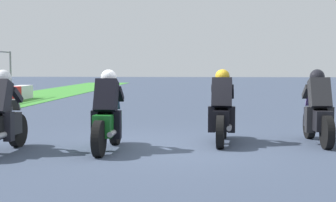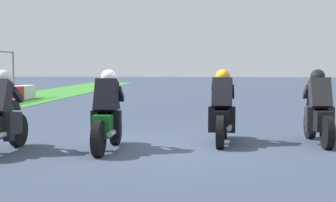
{
  "view_description": "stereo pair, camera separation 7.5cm",
  "coord_description": "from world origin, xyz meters",
  "px_view_note": "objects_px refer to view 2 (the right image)",
  "views": [
    {
      "loc": [
        -9.7,
        -0.67,
        1.58
      ],
      "look_at": [
        -0.1,
        0.02,
        0.9
      ],
      "focal_mm": 53.6,
      "sensor_mm": 36.0,
      "label": 1
    },
    {
      "loc": [
        -9.7,
        -0.74,
        1.58
      ],
      "look_at": [
        -0.1,
        0.02,
        0.9
      ],
      "focal_mm": 53.6,
      "sensor_mm": 36.0,
      "label": 2
    }
  ],
  "objects_px": {
    "rider_lane_c": "(108,117)",
    "rider_lane_d": "(1,119)",
    "rider_lane_a": "(319,113)",
    "rider_lane_b": "(222,113)"
  },
  "relations": [
    {
      "from": "rider_lane_c",
      "to": "rider_lane_d",
      "type": "bearing_deg",
      "value": 104.26
    },
    {
      "from": "rider_lane_c",
      "to": "rider_lane_d",
      "type": "relative_size",
      "value": 1.0
    },
    {
      "from": "rider_lane_b",
      "to": "rider_lane_c",
      "type": "height_order",
      "value": "same"
    },
    {
      "from": "rider_lane_a",
      "to": "rider_lane_d",
      "type": "bearing_deg",
      "value": 102.77
    },
    {
      "from": "rider_lane_a",
      "to": "rider_lane_b",
      "type": "height_order",
      "value": "same"
    },
    {
      "from": "rider_lane_b",
      "to": "rider_lane_c",
      "type": "relative_size",
      "value": 1.0
    },
    {
      "from": "rider_lane_a",
      "to": "rider_lane_d",
      "type": "relative_size",
      "value": 1.0
    },
    {
      "from": "rider_lane_a",
      "to": "rider_lane_c",
      "type": "xyz_separation_m",
      "value": [
        -1.13,
        4.1,
        0.0
      ]
    },
    {
      "from": "rider_lane_a",
      "to": "rider_lane_c",
      "type": "relative_size",
      "value": 1.0
    },
    {
      "from": "rider_lane_b",
      "to": "rider_lane_d",
      "type": "distance_m",
      "value": 4.28
    }
  ]
}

